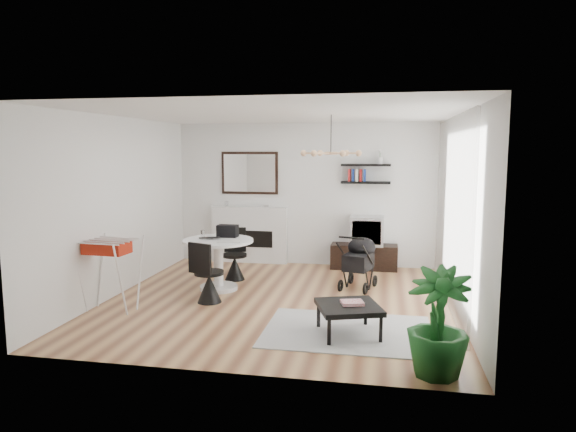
% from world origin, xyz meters
% --- Properties ---
extents(floor, '(5.00, 5.00, 0.00)m').
position_xyz_m(floor, '(0.00, 0.00, 0.00)').
color(floor, brown).
rests_on(floor, ground).
extents(ceiling, '(5.00, 5.00, 0.00)m').
position_xyz_m(ceiling, '(0.00, 0.00, 2.70)').
color(ceiling, white).
rests_on(ceiling, wall_back).
extents(wall_back, '(5.00, 0.00, 5.00)m').
position_xyz_m(wall_back, '(0.00, 2.50, 1.35)').
color(wall_back, white).
rests_on(wall_back, floor).
extents(wall_left, '(0.00, 5.00, 5.00)m').
position_xyz_m(wall_left, '(-2.50, 0.00, 1.35)').
color(wall_left, white).
rests_on(wall_left, floor).
extents(wall_right, '(0.00, 5.00, 5.00)m').
position_xyz_m(wall_right, '(2.50, 0.00, 1.35)').
color(wall_right, white).
rests_on(wall_right, floor).
extents(sheer_curtain, '(0.04, 3.60, 2.60)m').
position_xyz_m(sheer_curtain, '(2.40, 0.20, 1.35)').
color(sheer_curtain, white).
rests_on(sheer_curtain, wall_right).
extents(fireplace, '(1.50, 0.17, 2.16)m').
position_xyz_m(fireplace, '(-1.10, 2.42, 0.69)').
color(fireplace, white).
rests_on(fireplace, floor).
extents(shelf_lower, '(0.90, 0.25, 0.04)m').
position_xyz_m(shelf_lower, '(1.13, 2.37, 1.60)').
color(shelf_lower, black).
rests_on(shelf_lower, wall_back).
extents(shelf_upper, '(0.90, 0.25, 0.04)m').
position_xyz_m(shelf_upper, '(1.13, 2.37, 1.92)').
color(shelf_upper, black).
rests_on(shelf_upper, wall_back).
extents(pendant_lamp, '(0.90, 0.90, 0.10)m').
position_xyz_m(pendant_lamp, '(0.70, 0.30, 2.15)').
color(pendant_lamp, tan).
rests_on(pendant_lamp, ceiling).
extents(tv_console, '(1.22, 0.43, 0.46)m').
position_xyz_m(tv_console, '(1.13, 2.28, 0.23)').
color(tv_console, black).
rests_on(tv_console, floor).
extents(crt_tv, '(0.61, 0.53, 0.53)m').
position_xyz_m(crt_tv, '(1.18, 2.27, 0.72)').
color(crt_tv, '#BDBDBF').
rests_on(crt_tv, tv_console).
extents(dining_table, '(1.10, 1.10, 0.80)m').
position_xyz_m(dining_table, '(-1.07, 0.42, 0.53)').
color(dining_table, white).
rests_on(dining_table, floor).
extents(laptop, '(0.39, 0.32, 0.03)m').
position_xyz_m(laptop, '(-1.19, 0.38, 0.82)').
color(laptop, black).
rests_on(laptop, dining_table).
extents(black_bag, '(0.33, 0.20, 0.19)m').
position_xyz_m(black_bag, '(-0.99, 0.67, 0.90)').
color(black_bag, black).
rests_on(black_bag, dining_table).
extents(newspaper, '(0.40, 0.35, 0.01)m').
position_xyz_m(newspaper, '(-0.84, 0.28, 0.81)').
color(newspaper, silver).
rests_on(newspaper, dining_table).
extents(drinking_glass, '(0.07, 0.07, 0.11)m').
position_xyz_m(drinking_glass, '(-1.38, 0.59, 0.86)').
color(drinking_glass, white).
rests_on(drinking_glass, dining_table).
extents(chair_far, '(0.44, 0.45, 0.87)m').
position_xyz_m(chair_far, '(-1.00, 1.07, 0.28)').
color(chair_far, black).
rests_on(chair_far, floor).
extents(chair_near, '(0.47, 0.48, 0.90)m').
position_xyz_m(chair_near, '(-0.99, -0.28, 0.29)').
color(chair_near, black).
rests_on(chair_near, floor).
extents(drying_rack, '(0.71, 0.67, 1.00)m').
position_xyz_m(drying_rack, '(-2.18, -0.88, 0.53)').
color(drying_rack, white).
rests_on(drying_rack, floor).
extents(stroller, '(0.62, 0.80, 0.90)m').
position_xyz_m(stroller, '(1.11, 0.93, 0.39)').
color(stroller, black).
rests_on(stroller, floor).
extents(rug, '(2.01, 1.45, 0.01)m').
position_xyz_m(rug, '(1.07, -1.12, 0.01)').
color(rug, '#9E9E9E').
rests_on(rug, floor).
extents(coffee_table, '(0.89, 0.89, 0.36)m').
position_xyz_m(coffee_table, '(1.09, -1.22, 0.33)').
color(coffee_table, black).
rests_on(coffee_table, rug).
extents(magazines, '(0.30, 0.27, 0.04)m').
position_xyz_m(magazines, '(1.13, -1.20, 0.39)').
color(magazines, '#B92E37').
rests_on(magazines, coffee_table).
extents(potted_plant, '(0.71, 0.71, 1.08)m').
position_xyz_m(potted_plant, '(2.02, -2.17, 0.54)').
color(potted_plant, '#164F1B').
rests_on(potted_plant, floor).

